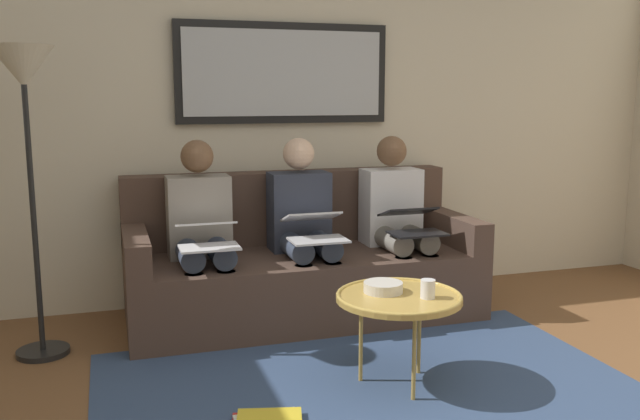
{
  "coord_description": "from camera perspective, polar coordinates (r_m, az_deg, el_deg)",
  "views": [
    {
      "loc": [
        1.17,
        1.99,
        1.41
      ],
      "look_at": [
        0.0,
        -1.7,
        0.75
      ],
      "focal_mm": 38.1,
      "sensor_mm": 36.0,
      "label": 1
    }
  ],
  "objects": [
    {
      "name": "laptop_white",
      "position": [
        3.9,
        -9.45,
        -2.01
      ],
      "size": [
        0.33,
        0.34,
        0.14
      ],
      "color": "white"
    },
    {
      "name": "framed_mirror",
      "position": [
        4.64,
        -3.06,
        11.4
      ],
      "size": [
        1.45,
        0.05,
        0.66
      ],
      "color": "black"
    },
    {
      "name": "laptop_silver",
      "position": [
        4.05,
        -0.48,
        -1.41
      ],
      "size": [
        0.33,
        0.37,
        0.16
      ],
      "color": "silver"
    },
    {
      "name": "person_left",
      "position": [
        4.49,
        6.45,
        -0.65
      ],
      "size": [
        0.38,
        0.58,
        1.14
      ],
      "color": "silver",
      "rests_on": "couch"
    },
    {
      "name": "coffee_table",
      "position": [
        3.32,
        6.64,
        -7.37
      ],
      "size": [
        0.61,
        0.61,
        0.47
      ],
      "color": "tan",
      "rests_on": "ground_plane"
    },
    {
      "name": "area_rug",
      "position": [
        3.37,
        4.51,
        -14.97
      ],
      "size": [
        2.6,
        1.8,
        0.01
      ],
      "primitive_type": "cube",
      "color": "#33476B",
      "rests_on": "ground_plane"
    },
    {
      "name": "bowl",
      "position": [
        3.35,
        5.33,
        -6.47
      ],
      "size": [
        0.19,
        0.19,
        0.05
      ],
      "primitive_type": "cylinder",
      "color": "beige",
      "rests_on": "coffee_table"
    },
    {
      "name": "laptop_black",
      "position": [
        4.28,
        7.75,
        -0.93
      ],
      "size": [
        0.33,
        0.36,
        0.16
      ],
      "color": "black"
    },
    {
      "name": "person_right",
      "position": [
        4.15,
        -9.93,
        -1.6
      ],
      "size": [
        0.38,
        0.58,
        1.14
      ],
      "color": "gray",
      "rests_on": "couch"
    },
    {
      "name": "standing_lamp",
      "position": [
        3.86,
        -23.52,
        8.31
      ],
      "size": [
        0.32,
        0.32,
        1.66
      ],
      "color": "black",
      "rests_on": "ground_plane"
    },
    {
      "name": "wall_rear",
      "position": [
        4.73,
        -3.32,
        8.34
      ],
      "size": [
        6.0,
        0.12,
        2.6
      ],
      "primitive_type": "cube",
      "color": "beige",
      "rests_on": "ground_plane"
    },
    {
      "name": "couch",
      "position": [
        4.41,
        -1.64,
        -4.76
      ],
      "size": [
        2.2,
        0.9,
        0.9
      ],
      "color": "#4C382D",
      "rests_on": "ground_plane"
    },
    {
      "name": "cup",
      "position": [
        3.28,
        9.04,
        -6.57
      ],
      "size": [
        0.07,
        0.07,
        0.09
      ],
      "primitive_type": "cylinder",
      "color": "silver",
      "rests_on": "coffee_table"
    },
    {
      "name": "person_middle",
      "position": [
        4.28,
        -1.41,
        -1.11
      ],
      "size": [
        0.38,
        0.58,
        1.14
      ],
      "color": "#2D3342",
      "rests_on": "couch"
    }
  ]
}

